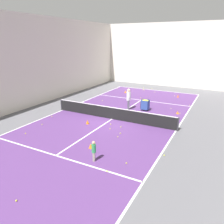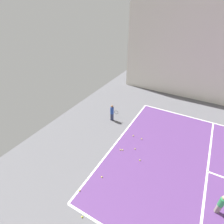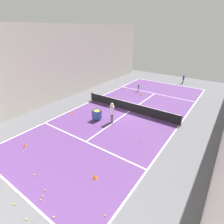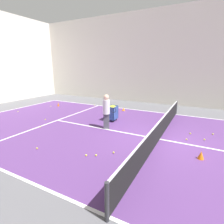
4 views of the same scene
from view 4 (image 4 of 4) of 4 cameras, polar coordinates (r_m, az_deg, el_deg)
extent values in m
plane|color=#5B5B60|center=(8.37, 15.28, -8.57)|extent=(33.16, 33.16, 0.00)
cube|color=#563370|center=(8.37, 15.28, -8.56)|extent=(9.67, 22.87, 0.00)
cube|color=white|center=(15.33, -31.23, 0.32)|extent=(9.67, 0.10, 0.00)
cube|color=white|center=(4.48, -0.90, -31.13)|extent=(0.10, 22.87, 0.00)
cube|color=white|center=(12.91, 20.03, -0.75)|extent=(0.10, 22.87, 0.00)
cube|color=white|center=(11.34, -17.43, -2.59)|extent=(9.67, 0.10, 0.00)
cube|color=white|center=(8.37, 15.28, -8.54)|extent=(0.10, 12.58, 0.00)
cube|color=silver|center=(15.73, 23.04, 16.07)|extent=(0.15, 29.46, 7.87)
cylinder|color=#2D2D33|center=(4.09, -1.68, -27.37)|extent=(0.10, 0.10, 0.96)
cylinder|color=#2D2D33|center=(12.90, 20.27, 1.39)|extent=(0.10, 0.10, 0.96)
cube|color=black|center=(8.20, 15.49, -5.59)|extent=(9.77, 0.03, 0.89)
cube|color=white|center=(8.06, 15.72, -2.45)|extent=(9.77, 0.04, 0.05)
cube|color=#4C4C56|center=(9.27, -1.84, -3.03)|extent=(0.28, 0.34, 0.83)
cylinder|color=silver|center=(9.06, -1.88, 1.69)|extent=(0.49, 0.49, 0.74)
sphere|color=beige|center=(8.97, -1.91, 4.85)|extent=(0.28, 0.28, 0.28)
torus|color=black|center=(9.13, 0.43, 0.60)|extent=(0.14, 0.27, 0.28)
cube|color=#2D478C|center=(10.69, 0.00, -2.17)|extent=(0.65, 0.54, 0.02)
cube|color=#2D478C|center=(10.47, 1.27, -0.29)|extent=(0.65, 0.02, 0.79)
cube|color=#2D478C|center=(10.70, -1.24, 0.04)|extent=(0.65, 0.02, 0.79)
cube|color=#2D478C|center=(10.31, -0.81, -0.51)|extent=(0.02, 0.54, 0.79)
cube|color=#2D478C|center=(10.85, 0.77, 0.25)|extent=(0.02, 0.54, 0.79)
ellipsoid|color=yellow|center=(10.50, 0.00, 1.65)|extent=(0.61, 0.50, 0.16)
cylinder|color=black|center=(10.43, 0.35, -3.00)|extent=(0.05, 0.05, 0.14)
cylinder|color=black|center=(10.82, 1.45, -2.35)|extent=(0.05, 0.05, 0.14)
cylinder|color=black|center=(10.60, -1.48, -2.71)|extent=(0.05, 0.05, 0.14)
cylinder|color=black|center=(10.98, -0.33, -2.09)|extent=(0.05, 0.05, 0.14)
cone|color=orange|center=(15.35, -17.15, 2.44)|extent=(0.17, 0.17, 0.33)
cone|color=orange|center=(13.19, 3.79, 0.90)|extent=(0.24, 0.24, 0.21)
cone|color=orange|center=(7.17, 27.05, -12.41)|extent=(0.22, 0.22, 0.30)
sphere|color=yellow|center=(6.73, -8.46, -13.79)|extent=(0.07, 0.07, 0.07)
sphere|color=yellow|center=(15.37, -19.36, 1.78)|extent=(0.07, 0.07, 0.07)
sphere|color=yellow|center=(7.78, -23.30, -10.82)|extent=(0.07, 0.07, 0.07)
sphere|color=yellow|center=(11.64, -20.97, -2.29)|extent=(0.07, 0.07, 0.07)
sphere|color=yellow|center=(14.99, -5.74, 2.23)|extent=(0.07, 0.07, 0.07)
sphere|color=yellow|center=(6.36, 9.11, -15.60)|extent=(0.07, 0.07, 0.07)
sphere|color=yellow|center=(6.68, -5.24, -13.88)|extent=(0.07, 0.07, 0.07)
sphere|color=yellow|center=(8.98, 27.96, -7.95)|extent=(0.07, 0.07, 0.07)
sphere|color=yellow|center=(10.56, 14.82, -3.46)|extent=(0.07, 0.07, 0.07)
sphere|color=yellow|center=(9.89, 30.07, -6.23)|extent=(0.07, 0.07, 0.07)
sphere|color=yellow|center=(10.33, -22.36, -4.50)|extent=(0.07, 0.07, 0.07)
sphere|color=yellow|center=(12.99, -1.96, 0.38)|extent=(0.07, 0.07, 0.07)
sphere|color=yellow|center=(13.41, 3.65, 0.81)|extent=(0.07, 0.07, 0.07)
sphere|color=yellow|center=(14.50, -28.36, 0.11)|extent=(0.07, 0.07, 0.07)
sphere|color=yellow|center=(6.85, 0.52, -13.09)|extent=(0.07, 0.07, 0.07)
sphere|color=yellow|center=(8.65, 23.14, -8.22)|extent=(0.07, 0.07, 0.07)
sphere|color=yellow|center=(9.46, 24.18, -6.41)|extent=(0.07, 0.07, 0.07)
camera|label=1|loc=(19.54, 69.69, 12.83)|focal=35.00mm
camera|label=2|loc=(16.93, 53.82, 23.60)|focal=28.00mm
camera|label=3|loc=(15.80, -66.87, 21.91)|focal=28.00mm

